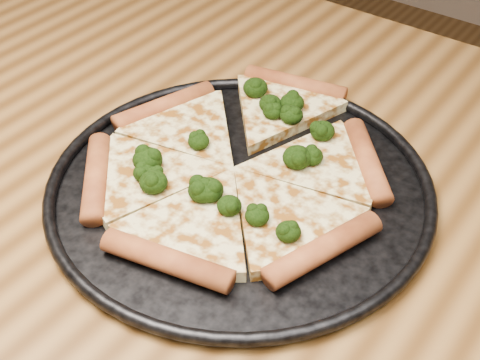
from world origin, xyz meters
The scene contains 4 objects.
dining_table centered at (0.00, 0.00, 0.66)m, with size 1.20×0.90×0.75m.
pizza_pan centered at (0.08, 0.04, 0.76)m, with size 0.37×0.37×0.02m.
pizza centered at (0.06, 0.05, 0.77)m, with size 0.31×0.34×0.02m.
broccoli_florets centered at (0.06, 0.06, 0.78)m, with size 0.19×0.22×0.02m.
Camera 1 is at (0.37, -0.36, 1.19)m, focal length 50.71 mm.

